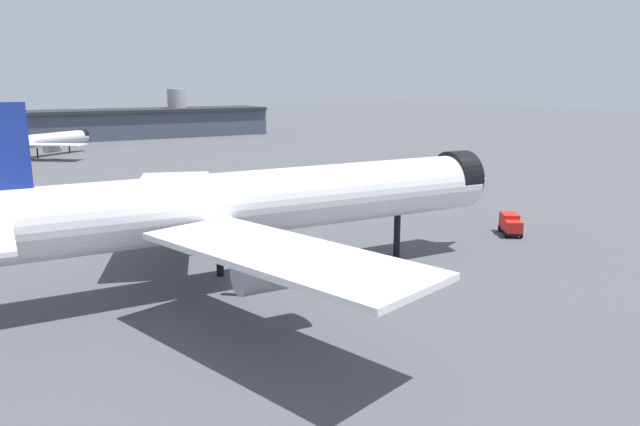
# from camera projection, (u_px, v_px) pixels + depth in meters

# --- Properties ---
(ground) EXTENTS (900.00, 900.00, 0.00)m
(ground) POSITION_uv_depth(u_px,v_px,m) (251.00, 284.00, 66.95)
(ground) COLOR #4C4F54
(airliner_near_gate) EXTENTS (69.77, 63.17, 20.47)m
(airliner_near_gate) POSITION_uv_depth(u_px,v_px,m) (252.00, 204.00, 66.04)
(airliner_near_gate) COLOR white
(airliner_near_gate) RESTS_ON ground
(airliner_far_taxiway) EXTENTS (38.69, 34.72, 11.15)m
(airliner_far_taxiway) POSITION_uv_depth(u_px,v_px,m) (36.00, 141.00, 177.46)
(airliner_far_taxiway) COLOR silver
(airliner_far_taxiway) RESTS_ON ground
(service_truck_front) EXTENTS (5.26, 5.72, 3.00)m
(service_truck_front) POSITION_uv_depth(u_px,v_px,m) (510.00, 224.00, 88.49)
(service_truck_front) COLOR black
(service_truck_front) RESTS_ON ground
(baggage_tug_wing) EXTENTS (2.00, 3.26, 1.85)m
(baggage_tug_wing) POSITION_uv_depth(u_px,v_px,m) (340.00, 202.00, 107.55)
(baggage_tug_wing) COLOR black
(baggage_tug_wing) RESTS_ON ground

